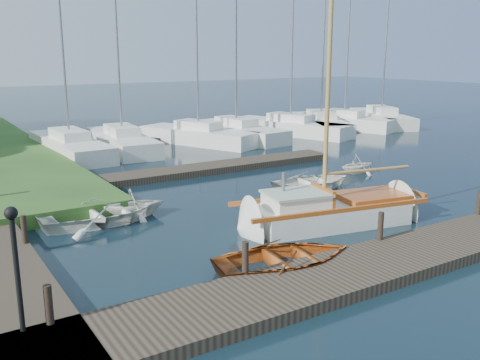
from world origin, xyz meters
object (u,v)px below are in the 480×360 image
mooring_post_3 (479,202)px  sailboat (333,213)px  marina_boat_3 (236,130)px  marina_boat_6 (345,121)px  lamp_post (15,252)px  tender_d (358,163)px  tender_a (103,210)px  marina_boat_4 (290,126)px  marina_boat_2 (198,134)px  mooring_post_2 (381,226)px  tender_c (313,179)px  tender_b (134,201)px  mooring_post_1 (245,258)px  mooring_post_4 (24,229)px  marina_boat_5 (321,123)px  marina_boat_0 (70,145)px  mooring_post_0 (49,305)px  dinghy (286,255)px  marina_boat_1 (122,140)px  marina_boat_7 (381,117)px

mooring_post_3 → sailboat: size_ratio=0.08×
marina_boat_3 → marina_boat_6: 9.21m
lamp_post → tender_d: lamp_post is taller
tender_a → marina_boat_4: size_ratio=0.41×
tender_a → marina_boat_2: size_ratio=0.40×
mooring_post_2 → marina_boat_2: bearing=77.5°
tender_d → marina_boat_6: 14.85m
mooring_post_2 → lamp_post: size_ratio=0.33×
tender_c → marina_boat_2: marina_boat_2 is taller
tender_b → mooring_post_1: bearing=-169.4°
mooring_post_2 → sailboat: sailboat is taller
mooring_post_4 → marina_boat_2: marina_boat_2 is taller
tender_b → marina_boat_5: 22.59m
tender_b → marina_boat_0: 12.48m
mooring_post_0 → mooring_post_3: size_ratio=1.00×
dinghy → tender_b: size_ratio=1.85×
mooring_post_3 → dinghy: size_ratio=0.21×
mooring_post_1 → marina_boat_1: size_ratio=0.07×
sailboat → marina_boat_3: (6.51, 16.45, 0.24)m
mooring_post_2 → tender_c: 7.14m
marina_boat_4 → marina_boat_5: size_ratio=0.92×
mooring_post_4 → marina_boat_0: (5.00, 14.11, -0.14)m
mooring_post_0 → marina_boat_5: size_ratio=0.07×
sailboat → marina_boat_3: 17.69m
mooring_post_0 → marina_boat_0: (5.50, 19.11, -0.14)m
marina_boat_2 → mooring_post_0: bearing=121.7°
lamp_post → sailboat: size_ratio=0.25×
marina_boat_1 → marina_boat_3: marina_boat_3 is taller
mooring_post_0 → lamp_post: bearing=180.0°
mooring_post_3 → marina_boat_7: 24.81m
dinghy → marina_boat_3: (10.06, 18.62, 0.20)m
tender_c → marina_boat_0: bearing=32.7°
tender_d → marina_boat_7: size_ratio=0.16×
marina_boat_0 → marina_boat_5: size_ratio=0.96×
mooring_post_4 → marina_boat_3: bearing=42.0°
mooring_post_3 → marina_boat_0: 20.71m
mooring_post_4 → mooring_post_2: bearing=-30.5°
sailboat → marina_boat_5: (13.72, 16.63, 0.22)m
lamp_post → marina_boat_4: (20.75, 18.81, -1.31)m
lamp_post → mooring_post_2: bearing=0.0°
dinghy → marina_boat_0: (-0.43, 18.81, 0.18)m
lamp_post → tender_c: size_ratio=0.71×
marina_boat_2 → mooring_post_1: bearing=132.0°
mooring_post_4 → tender_d: 15.24m
tender_b → marina_boat_3: size_ratio=0.16×
lamp_post → marina_boat_1: 21.10m
tender_a → marina_boat_0: marina_boat_0 is taller
mooring_post_4 → marina_boat_1: marina_boat_1 is taller
sailboat → marina_boat_2: (3.66, 16.24, 0.22)m
mooring_post_3 → tender_c: size_ratio=0.23×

